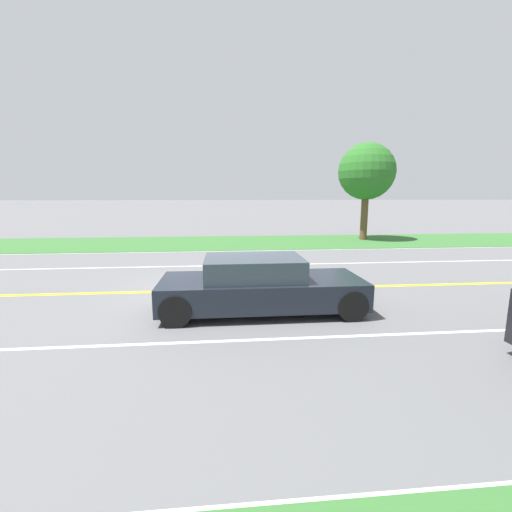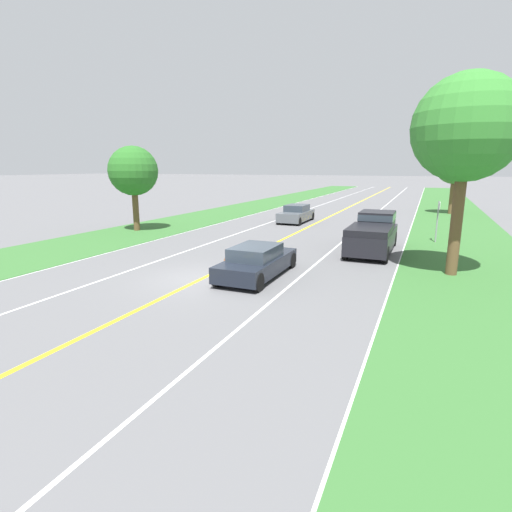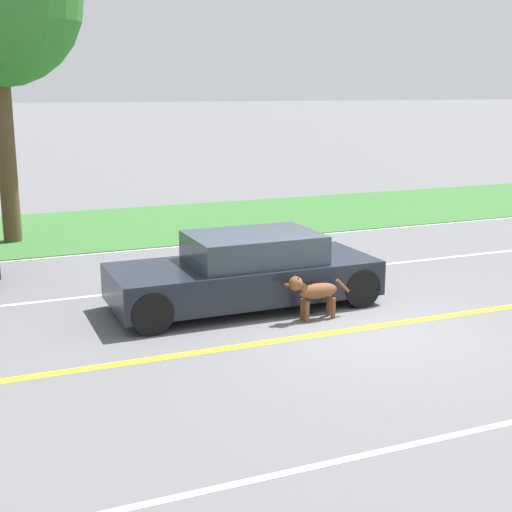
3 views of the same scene
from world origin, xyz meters
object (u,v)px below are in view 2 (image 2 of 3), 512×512
at_px(ego_car, 257,262).
at_px(dog, 223,266).
at_px(oncoming_car, 296,214).
at_px(roadside_tree_left_near, 133,171).
at_px(street_sign, 438,217).
at_px(pickup_truck, 373,233).
at_px(roadside_tree_right_near, 467,129).
at_px(roadside_tree_right_far, 455,166).

distance_m(ego_car, dog, 1.36).
height_order(oncoming_car, roadside_tree_left_near, roadside_tree_left_near).
height_order(oncoming_car, street_sign, street_sign).
relative_size(ego_car, street_sign, 1.92).
relative_size(ego_car, pickup_truck, 0.82).
distance_m(dog, roadside_tree_left_near, 14.37).
distance_m(pickup_truck, roadside_tree_right_near, 6.98).
bearing_deg(oncoming_car, ego_car, 102.26).
relative_size(roadside_tree_right_near, street_sign, 3.24).
height_order(ego_car, dog, ego_car).
relative_size(oncoming_car, roadside_tree_right_far, 0.73).
distance_m(oncoming_car, roadside_tree_left_near, 12.78).
bearing_deg(roadside_tree_right_far, pickup_truck, -102.41).
relative_size(oncoming_car, roadside_tree_left_near, 0.78).
xyz_separation_m(roadside_tree_right_far, roadside_tree_left_near, (-20.38, -19.69, -0.39)).
bearing_deg(street_sign, dog, -123.99).
bearing_deg(oncoming_car, pickup_truck, 127.62).
xyz_separation_m(roadside_tree_left_near, street_sign, (19.00, 3.29, -2.51)).
bearing_deg(ego_car, roadside_tree_left_near, 148.27).
relative_size(oncoming_car, roadside_tree_right_near, 0.57).
bearing_deg(oncoming_car, roadside_tree_right_far, -136.43).
height_order(pickup_truck, oncoming_car, pickup_truck).
relative_size(dog, street_sign, 0.51).
bearing_deg(roadside_tree_left_near, oncoming_car, 44.61).
distance_m(roadside_tree_right_near, street_sign, 8.65).
relative_size(dog, oncoming_car, 0.27).
bearing_deg(roadside_tree_right_far, roadside_tree_right_near, -92.08).
bearing_deg(dog, pickup_truck, 57.47).
height_order(pickup_truck, roadside_tree_left_near, roadside_tree_left_near).
xyz_separation_m(pickup_truck, street_sign, (3.09, 3.90, 0.54)).
xyz_separation_m(roadside_tree_right_near, roadside_tree_left_near, (-19.51, 4.25, -1.70)).
distance_m(ego_car, roadside_tree_right_far, 28.73).
xyz_separation_m(pickup_truck, roadside_tree_right_far, (4.47, 20.30, 3.44)).
height_order(dog, roadside_tree_left_near, roadside_tree_left_near).
bearing_deg(roadside_tree_right_far, ego_car, -106.47).
bearing_deg(ego_car, roadside_tree_right_near, 25.00).
xyz_separation_m(ego_car, pickup_truck, (3.60, 7.00, 0.37)).
bearing_deg(street_sign, roadside_tree_right_near, -86.13).
bearing_deg(dog, oncoming_car, 97.07).
xyz_separation_m(oncoming_car, roadside_tree_right_near, (10.74, -12.91, 5.08)).
distance_m(roadside_tree_right_near, roadside_tree_right_far, 24.00).
distance_m(ego_car, pickup_truck, 7.88).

